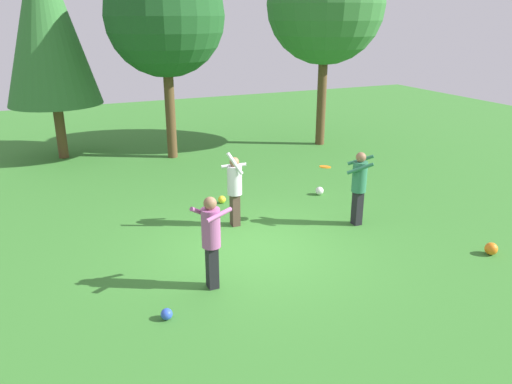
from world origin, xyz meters
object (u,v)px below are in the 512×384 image
at_px(ball_blue, 167,314).
at_px(tree_far_right, 326,4).
at_px(ball_white, 319,191).
at_px(tree_left, 46,20).
at_px(person_thrower, 235,185).
at_px(person_catcher, 359,182).
at_px(ball_yellow, 222,199).
at_px(person_bystander, 211,235).
at_px(frisbee, 325,167).
at_px(ball_orange, 491,249).
at_px(tree_center, 165,16).

xyz_separation_m(ball_blue, tree_far_right, (8.34, 9.12, 4.95)).
bearing_deg(ball_white, tree_left, 131.87).
relative_size(person_thrower, person_catcher, 1.04).
height_order(ball_white, ball_yellow, ball_white).
bearing_deg(person_thrower, person_catcher, -4.78).
height_order(tree_left, tree_far_right, tree_left).
distance_m(person_bystander, tree_left, 11.15).
distance_m(person_bystander, ball_white, 5.65).
distance_m(frisbee, tree_left, 10.59).
bearing_deg(tree_far_right, ball_white, -120.85).
relative_size(frisbee, ball_white, 1.68).
relative_size(ball_orange, tree_center, 0.04).
bearing_deg(frisbee, ball_blue, -150.81).
bearing_deg(person_catcher, ball_blue, 57.05).
xyz_separation_m(person_thrower, frisbee, (2.01, -0.65, 0.38)).
bearing_deg(person_catcher, tree_far_right, -78.97).
bearing_deg(tree_center, person_bystander, -100.35).
bearing_deg(person_catcher, tree_left, -21.22).
xyz_separation_m(person_catcher, person_bystander, (-4.10, -1.37, -0.01)).
relative_size(frisbee, ball_orange, 1.45).
relative_size(frisbee, tree_left, 0.05).
bearing_deg(tree_left, person_bystander, -79.83).
bearing_deg(ball_blue, ball_yellow, 60.09).
bearing_deg(frisbee, tree_far_right, 59.73).
bearing_deg(tree_left, tree_far_right, -12.11).
distance_m(person_thrower, tree_left, 9.31).
relative_size(ball_blue, tree_left, 0.03).
bearing_deg(frisbee, person_bystander, -152.00).
bearing_deg(person_thrower, ball_white, 37.00).
xyz_separation_m(person_bystander, ball_blue, (-1.03, -0.67, -0.95)).
bearing_deg(ball_yellow, ball_blue, -119.91).
height_order(person_thrower, person_catcher, person_thrower).
distance_m(ball_white, ball_orange, 4.80).
height_order(ball_blue, tree_far_right, tree_far_right).
relative_size(person_catcher, ball_blue, 9.13).
xyz_separation_m(person_thrower, person_bystander, (-1.43, -2.48, 0.05)).
xyz_separation_m(frisbee, ball_blue, (-4.47, -2.50, -1.28)).
bearing_deg(ball_orange, ball_white, 106.82).
bearing_deg(ball_blue, tree_center, 74.50).
height_order(person_bystander, ball_yellow, person_bystander).
xyz_separation_m(tree_left, tree_far_right, (9.18, -1.97, 0.49)).
bearing_deg(person_bystander, ball_white, 10.78).
xyz_separation_m(person_thrower, tree_left, (-3.30, 7.94, 3.56)).
height_order(person_thrower, tree_center, tree_center).
bearing_deg(tree_center, ball_white, -63.54).
bearing_deg(ball_blue, ball_orange, -3.73).
relative_size(ball_orange, tree_left, 0.04).
distance_m(person_thrower, ball_orange, 5.67).
xyz_separation_m(ball_orange, tree_far_right, (1.57, 9.56, 4.92)).
xyz_separation_m(ball_orange, ball_blue, (-6.76, 0.44, -0.03)).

